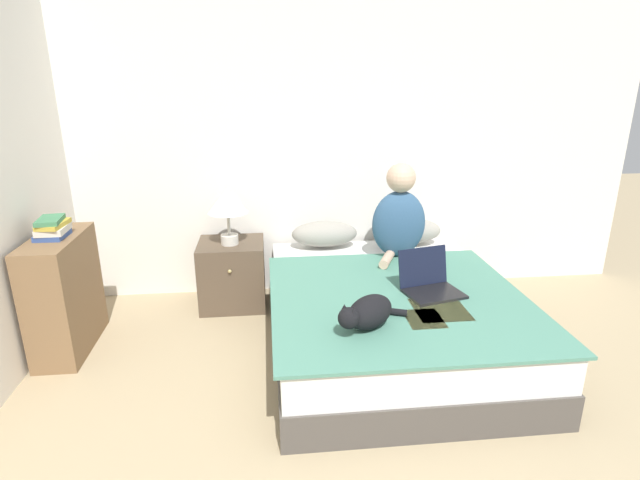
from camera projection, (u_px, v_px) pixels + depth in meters
The scene contains 11 objects.
wall_back at pixel (332, 143), 4.11m from camera, with size 5.22×0.05×2.55m.
bed at pixel (390, 316), 3.45m from camera, with size 1.63×2.02×0.46m.
pillow_near at pixel (324, 234), 4.11m from camera, with size 0.54×0.27×0.21m.
pillow_far at pixel (409, 231), 4.18m from camera, with size 0.54×0.27×0.21m.
person_sitting at pixel (399, 218), 3.81m from camera, with size 0.41×0.40×0.73m.
cat_tabby at pixel (367, 313), 2.77m from camera, with size 0.45×0.35×0.19m.
laptop_open at pixel (430, 284), 3.25m from camera, with size 0.42×0.39×0.27m.
nightstand at pixel (232, 274), 4.05m from camera, with size 0.52×0.48×0.54m.
table_lamp at pixel (227, 203), 3.83m from camera, with size 0.31×0.31×0.45m.
bookshelf at pixel (64, 294), 3.36m from camera, with size 0.29×0.69×0.81m.
book_stack_top at pixel (52, 228), 3.21m from camera, with size 0.18×0.24×0.13m.
Camera 1 is at (-0.55, -0.75, 1.81)m, focal length 28.00 mm.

